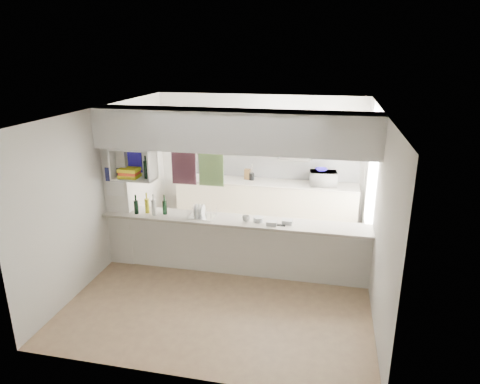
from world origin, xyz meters
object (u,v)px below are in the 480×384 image
(microwave, at_px, (323,179))
(wine_bottles, at_px, (150,206))
(bowl, at_px, (321,170))
(dish_rack, at_px, (202,212))

(microwave, relative_size, wine_bottles, 0.98)
(bowl, xyz_separation_m, dish_rack, (-1.77, -2.09, -0.22))
(bowl, xyz_separation_m, wine_bottles, (-2.60, -2.13, -0.18))
(dish_rack, height_order, wine_bottles, wine_bottles)
(bowl, height_order, dish_rack, bowl)
(bowl, distance_m, wine_bottles, 3.37)
(microwave, bearing_deg, dish_rack, 42.82)
(wine_bottles, bearing_deg, dish_rack, 2.62)
(microwave, height_order, bowl, bowl)
(bowl, height_order, wine_bottles, wine_bottles)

